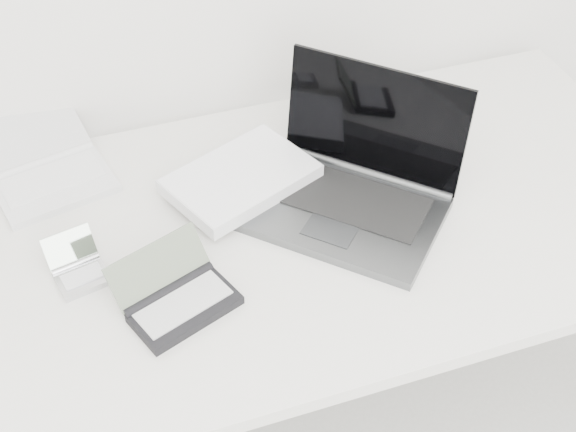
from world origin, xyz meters
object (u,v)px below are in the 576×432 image
object	(u,v)px
laptop_large	(312,183)
palmtop_charcoal	(178,298)
netbook_open_white	(47,171)
desk	(296,238)

from	to	relation	value
laptop_large	palmtop_charcoal	xyz separation A→B (m)	(-0.32, -0.19, -0.02)
laptop_large	netbook_open_white	size ratio (longest dim) A/B	1.74
netbook_open_white	palmtop_charcoal	size ratio (longest dim) A/B	1.47
desk	laptop_large	world-z (taller)	laptop_large
laptop_large	palmtop_charcoal	size ratio (longest dim) A/B	2.57
laptop_large	netbook_open_white	bearing A→B (deg)	-160.98
desk	netbook_open_white	distance (m)	0.54
netbook_open_white	palmtop_charcoal	bearing A→B (deg)	-80.24
desk	palmtop_charcoal	distance (m)	0.31
desk	netbook_open_white	xyz separation A→B (m)	(-0.45, 0.29, 0.06)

